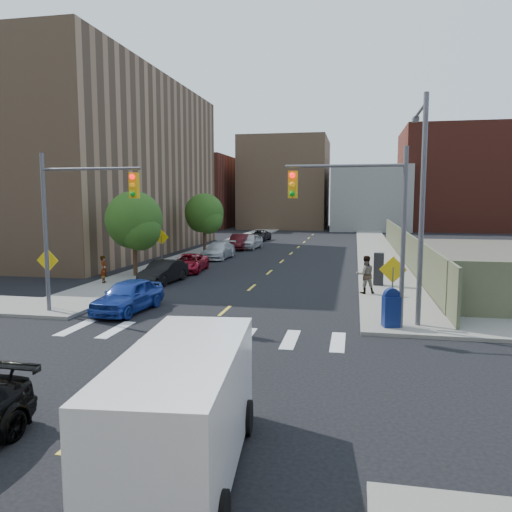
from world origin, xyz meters
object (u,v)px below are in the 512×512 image
at_px(parked_car_red, 189,263).
at_px(pedestrian_west, 104,269).
at_px(parked_car_black, 163,272).
at_px(parked_car_white, 250,241).
at_px(mailbox, 391,308).
at_px(pedestrian_east, 365,275).
at_px(parked_car_maroon, 240,242).
at_px(cargo_van, 185,405).
at_px(parked_car_blue, 128,296).
at_px(payphone, 379,269).
at_px(parked_car_silver, 218,250).
at_px(parked_car_grey, 259,235).

xyz_separation_m(parked_car_red, pedestrian_west, (-3.12, -6.05, 0.33)).
relative_size(parked_car_black, parked_car_white, 0.92).
height_order(parked_car_black, mailbox, mailbox).
relative_size(parked_car_black, parked_car_red, 0.93).
bearing_deg(parked_car_black, pedestrian_west, -150.70).
height_order(mailbox, pedestrian_east, pedestrian_east).
distance_m(parked_car_white, parked_car_maroon, 1.13).
bearing_deg(parked_car_black, cargo_van, -61.88).
relative_size(parked_car_blue, pedestrian_west, 2.72).
bearing_deg(parked_car_white, payphone, -53.64).
bearing_deg(mailbox, parked_car_white, 96.99).
distance_m(parked_car_maroon, pedestrian_west, 21.79).
xyz_separation_m(parked_car_red, mailbox, (12.64, -13.14, 0.27)).
relative_size(parked_car_silver, pedestrian_west, 3.05).
height_order(parked_car_red, parked_car_silver, parked_car_silver).
bearing_deg(pedestrian_east, mailbox, 82.47).
bearing_deg(pedestrian_east, cargo_van, 63.75).
bearing_deg(parked_car_maroon, parked_car_silver, -91.29).
bearing_deg(parked_car_grey, pedestrian_west, -90.64).
relative_size(mailbox, pedestrian_west, 0.96).
relative_size(parked_car_blue, mailbox, 2.84).
distance_m(parked_car_white, mailbox, 31.64).
distance_m(parked_car_black, pedestrian_west, 3.43).
height_order(parked_car_silver, parked_car_maroon, parked_car_maroon).
bearing_deg(pedestrian_west, parked_car_maroon, -24.11).
height_order(parked_car_blue, parked_car_silver, parked_car_blue).
relative_size(parked_car_maroon, cargo_van, 0.86).
distance_m(parked_car_black, mailbox, 15.22).
xyz_separation_m(parked_car_grey, cargo_van, (8.15, -49.85, 0.62)).
relative_size(parked_car_black, parked_car_maroon, 0.90).
xyz_separation_m(parked_car_silver, payphone, (12.58, -11.38, 0.37)).
bearing_deg(parked_car_red, parked_car_maroon, 86.03).
height_order(cargo_van, mailbox, cargo_van).
xyz_separation_m(parked_car_maroon, parked_car_grey, (0.00, 10.24, -0.12)).
bearing_deg(parked_car_white, pedestrian_west, -94.20).
bearing_deg(parked_car_blue, pedestrian_east, 33.95).
relative_size(parked_car_blue, parked_car_black, 1.04).
relative_size(cargo_van, pedestrian_west, 3.38).
relative_size(parked_car_blue, parked_car_red, 0.97).
bearing_deg(parked_car_maroon, pedestrian_east, -62.97).
distance_m(mailbox, pedestrian_west, 17.28).
bearing_deg(cargo_van, parked_car_silver, 98.88).
height_order(cargo_van, pedestrian_west, cargo_van).
bearing_deg(parked_car_silver, pedestrian_east, -46.98).
xyz_separation_m(parked_car_blue, parked_car_silver, (-1.30, 19.79, -0.03)).
bearing_deg(parked_car_grey, parked_car_blue, -83.07).
relative_size(parked_car_silver, pedestrian_east, 2.46).
xyz_separation_m(parked_car_silver, pedestrian_west, (-3.12, -13.71, 0.24)).
height_order(parked_car_black, parked_car_red, parked_car_black).
bearing_deg(pedestrian_west, mailbox, -130.07).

